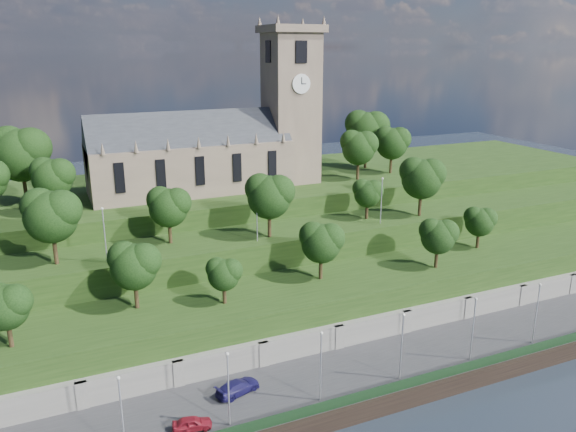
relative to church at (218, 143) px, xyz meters
name	(u,v)px	position (x,y,z in m)	size (l,w,h in m)	color
ground	(348,425)	(-0.79, -45.98, -22.52)	(320.00, 320.00, 0.00)	#1C232D
promenade	(322,386)	(-0.79, -39.98, -21.52)	(160.00, 12.00, 2.00)	#2D2D30
quay_wall	(348,417)	(-0.79, -46.03, -21.42)	(160.00, 0.50, 2.20)	black
fence	(346,401)	(-0.79, -45.38, -19.92)	(160.00, 0.10, 1.20)	#163319
retaining_wall	(300,350)	(-0.79, -34.01, -20.02)	(160.00, 2.10, 5.00)	slate
embankment_lower	(280,317)	(-0.79, -27.98, -18.52)	(160.00, 12.00, 8.00)	#1E3712
embankment_upper	(251,273)	(-0.79, -16.98, -16.52)	(160.00, 10.00, 12.00)	#1E3712
hilltop	(210,224)	(-0.79, 4.02, -15.02)	(160.00, 32.00, 15.00)	#1E3712
church	(218,143)	(0.00, 0.00, 0.00)	(38.60, 12.35, 27.60)	#6D5C4C
trees_lower	(275,253)	(-1.32, -27.74, -9.51)	(70.01, 9.15, 8.23)	black
trees_upper	(256,195)	(-0.19, -18.09, -4.46)	(60.73, 8.80, 9.58)	black
trees_hilltop	(220,147)	(0.28, -0.14, -0.60)	(73.42, 16.51, 11.72)	black
lamp_posts_promenade	(321,361)	(-2.79, -43.48, -15.88)	(60.36, 0.36, 8.07)	#B2B2B7
lamp_posts_upper	(257,212)	(-0.79, -19.98, -6.36)	(40.36, 0.36, 7.14)	#B2B2B7
car_left	(192,423)	(-16.32, -42.62, -19.87)	(1.54, 3.84, 1.31)	maroon
car_right	(238,387)	(-10.31, -38.74, -19.78)	(2.07, 5.10, 1.48)	#1A154C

